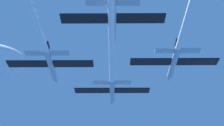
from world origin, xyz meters
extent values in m
cylinder|color=#B2BAC6|center=(-0.52, -0.53, -0.25)|extent=(1.35, 12.25, 1.35)
cone|color=#B2BAC6|center=(-0.52, 6.94, -0.25)|extent=(1.32, 2.69, 1.32)
ellipsoid|color=black|center=(-0.52, 2.16, 0.32)|extent=(0.94, 2.45, 0.67)
cube|color=black|center=(-5.85, -1.14, -0.25)|extent=(9.31, 2.69, 0.29)
cube|color=black|center=(4.81, -1.14, -0.25)|extent=(9.31, 2.69, 0.29)
cube|color=black|center=(-0.52, -5.43, 1.40)|extent=(0.35, 2.20, 1.96)
cube|color=#B2BAC6|center=(-3.29, -5.67, -0.25)|extent=(4.19, 1.62, 0.29)
cube|color=#B2BAC6|center=(2.25, -5.67, -0.25)|extent=(4.19, 1.62, 0.29)
cylinder|color=white|center=(-0.52, -25.82, -0.25)|extent=(1.21, 38.32, 1.21)
cylinder|color=#B2BAC6|center=(-14.75, -14.00, -0.08)|extent=(1.35, 12.25, 1.35)
cone|color=#B2BAC6|center=(-14.75, -6.52, -0.08)|extent=(1.32, 2.69, 1.32)
ellipsoid|color=black|center=(-14.75, -11.30, 0.49)|extent=(0.94, 2.45, 0.67)
cube|color=black|center=(-20.08, -14.61, -0.08)|extent=(9.31, 2.69, 0.29)
cube|color=black|center=(-9.42, -14.61, -0.08)|extent=(9.31, 2.69, 0.29)
cube|color=black|center=(-14.75, -18.90, 1.57)|extent=(0.35, 2.20, 1.96)
cube|color=#B2BAC6|center=(-17.52, -19.14, -0.08)|extent=(4.19, 1.62, 0.29)
cube|color=#B2BAC6|center=(-11.98, -19.14, -0.08)|extent=(4.19, 1.62, 0.29)
cylinder|color=#B2BAC6|center=(13.65, -15.33, -0.43)|extent=(1.35, 12.25, 1.35)
cone|color=#B2BAC6|center=(13.65, -7.86, -0.43)|extent=(1.32, 2.69, 1.32)
ellipsoid|color=black|center=(13.65, -12.64, 0.14)|extent=(0.94, 2.45, 0.67)
cube|color=black|center=(8.32, -15.95, -0.43)|extent=(9.31, 2.69, 0.29)
cube|color=black|center=(18.98, -15.95, -0.43)|extent=(9.31, 2.69, 0.29)
cube|color=black|center=(13.65, -20.23, 1.22)|extent=(0.35, 2.20, 1.96)
cube|color=#B2BAC6|center=(10.88, -20.48, -0.43)|extent=(4.19, 1.62, 0.29)
cube|color=#B2BAC6|center=(16.42, -20.48, -0.43)|extent=(4.19, 1.62, 0.29)
cylinder|color=#B2BAC6|center=(-0.23, -29.71, 0.40)|extent=(1.35, 12.25, 1.35)
cone|color=#B2BAC6|center=(-0.23, -22.24, 0.40)|extent=(1.32, 2.69, 1.32)
ellipsoid|color=black|center=(-0.23, -27.01, 0.97)|extent=(0.94, 2.45, 0.67)
cube|color=black|center=(-5.56, -30.32, 0.40)|extent=(9.31, 2.69, 0.29)
cube|color=black|center=(5.09, -30.32, 0.40)|extent=(9.31, 2.69, 0.29)
cube|color=#B2BAC6|center=(-3.00, -34.85, 0.40)|extent=(4.19, 1.62, 0.29)
cube|color=#B2BAC6|center=(2.53, -34.85, 0.40)|extent=(4.19, 1.62, 0.29)
camera|label=1|loc=(-0.14, -77.73, -38.71)|focal=51.33mm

